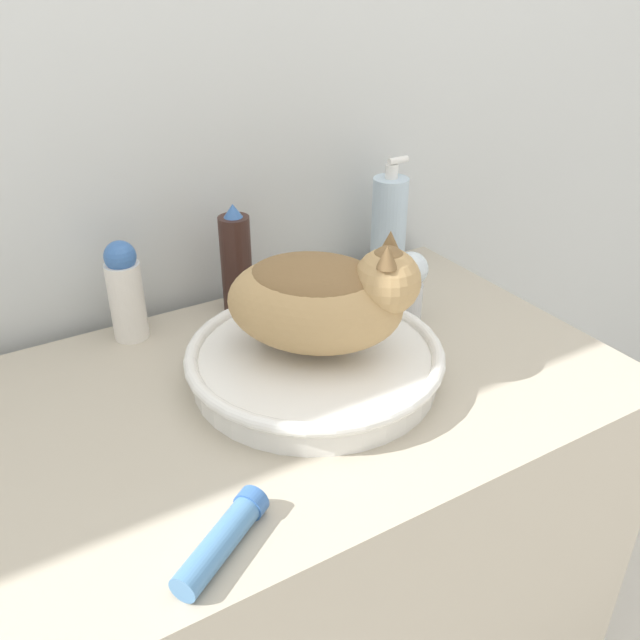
{
  "coord_description": "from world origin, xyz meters",
  "views": [
    {
      "loc": [
        -0.37,
        -0.41,
        1.42
      ],
      "look_at": [
        0.04,
        0.28,
        0.97
      ],
      "focal_mm": 38.0,
      "sensor_mm": 36.0,
      "label": 1
    }
  ],
  "objects_px": {
    "faucet": "(407,283)",
    "lotion_bottle_white": "(125,291)",
    "cream_tube": "(223,539)",
    "soap_pump_bottle": "(389,224)",
    "cat": "(322,296)",
    "hairspray_can_black": "(236,262)"
  },
  "relations": [
    {
      "from": "soap_pump_bottle",
      "to": "cream_tube",
      "type": "height_order",
      "value": "soap_pump_bottle"
    },
    {
      "from": "cat",
      "to": "soap_pump_bottle",
      "type": "distance_m",
      "value": 0.4
    },
    {
      "from": "cat",
      "to": "cream_tube",
      "type": "relative_size",
      "value": 2.38
    },
    {
      "from": "cat",
      "to": "faucet",
      "type": "distance_m",
      "value": 0.21
    },
    {
      "from": "hairspray_can_black",
      "to": "lotion_bottle_white",
      "type": "relative_size",
      "value": 1.15
    },
    {
      "from": "soap_pump_bottle",
      "to": "lotion_bottle_white",
      "type": "relative_size",
      "value": 1.32
    },
    {
      "from": "soap_pump_bottle",
      "to": "lotion_bottle_white",
      "type": "distance_m",
      "value": 0.5
    },
    {
      "from": "hairspray_can_black",
      "to": "soap_pump_bottle",
      "type": "relative_size",
      "value": 0.87
    },
    {
      "from": "cat",
      "to": "faucet",
      "type": "bearing_deg",
      "value": 58.61
    },
    {
      "from": "cream_tube",
      "to": "hairspray_can_black",
      "type": "bearing_deg",
      "value": 63.31
    },
    {
      "from": "hairspray_can_black",
      "to": "cat",
      "type": "bearing_deg",
      "value": -87.41
    },
    {
      "from": "faucet",
      "to": "soap_pump_bottle",
      "type": "height_order",
      "value": "soap_pump_bottle"
    },
    {
      "from": "cat",
      "to": "lotion_bottle_white",
      "type": "xyz_separation_m",
      "value": [
        -0.2,
        0.26,
        -0.05
      ]
    },
    {
      "from": "hairspray_can_black",
      "to": "faucet",
      "type": "bearing_deg",
      "value": -42.81
    },
    {
      "from": "soap_pump_bottle",
      "to": "lotion_bottle_white",
      "type": "bearing_deg",
      "value": 180.0
    },
    {
      "from": "soap_pump_bottle",
      "to": "faucet",
      "type": "bearing_deg",
      "value": -118.44
    },
    {
      "from": "lotion_bottle_white",
      "to": "soap_pump_bottle",
      "type": "bearing_deg",
      "value": 0.0
    },
    {
      "from": "faucet",
      "to": "cream_tube",
      "type": "xyz_separation_m",
      "value": [
        -0.45,
        -0.28,
        -0.06
      ]
    },
    {
      "from": "faucet",
      "to": "cream_tube",
      "type": "height_order",
      "value": "faucet"
    },
    {
      "from": "faucet",
      "to": "lotion_bottle_white",
      "type": "height_order",
      "value": "lotion_bottle_white"
    },
    {
      "from": "cat",
      "to": "faucet",
      "type": "xyz_separation_m",
      "value": [
        0.2,
        0.06,
        -0.06
      ]
    },
    {
      "from": "cat",
      "to": "faucet",
      "type": "relative_size",
      "value": 2.25
    }
  ]
}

